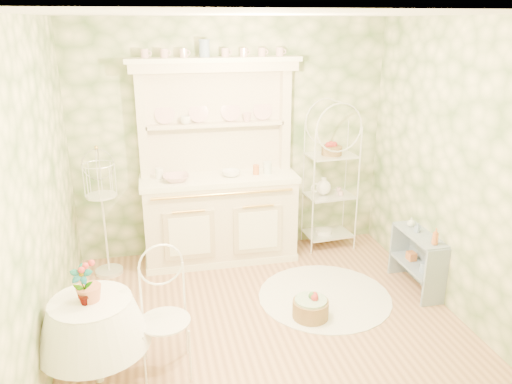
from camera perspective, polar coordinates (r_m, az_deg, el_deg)
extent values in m
plane|color=tan|center=(4.70, 1.35, -15.37)|extent=(3.60, 3.60, 0.00)
plane|color=white|center=(3.88, 1.68, 19.67)|extent=(3.60, 3.60, 0.00)
plane|color=#F3EBBC|center=(4.08, -23.88, -1.34)|extent=(3.60, 3.60, 0.00)
plane|color=#F3EBBC|center=(4.84, 22.70, 1.85)|extent=(3.60, 3.60, 0.00)
plane|color=#F3EBBC|center=(5.79, -2.77, 5.96)|extent=(3.60, 3.60, 0.00)
plane|color=#F3EBBC|center=(2.54, 11.47, -12.31)|extent=(3.60, 3.60, 0.00)
cube|color=#F3E6CD|center=(5.55, -4.29, 3.15)|extent=(1.87, 0.61, 2.29)
cube|color=white|center=(6.03, 8.51, 1.95)|extent=(0.60, 0.45, 1.82)
cube|color=#8698AA|center=(5.46, 17.92, -7.72)|extent=(0.34, 0.70, 0.57)
cylinder|color=white|center=(4.12, -17.90, -15.99)|extent=(0.67, 0.67, 0.71)
cube|color=white|center=(4.04, -10.40, -14.02)|extent=(0.50, 0.50, 0.95)
cube|color=white|center=(5.56, -17.08, -2.17)|extent=(0.36, 0.36, 1.45)
cylinder|color=olive|center=(4.82, 6.26, -12.98)|extent=(0.36, 0.36, 0.22)
cylinder|color=white|center=(5.22, 7.84, -11.71)|extent=(1.70, 1.70, 0.01)
imported|color=white|center=(5.47, -9.11, 1.32)|extent=(0.28, 0.28, 0.07)
imported|color=white|center=(5.58, -2.87, 1.90)|extent=(0.22, 0.22, 0.07)
imported|color=white|center=(5.56, -8.05, 7.99)|extent=(0.14, 0.14, 0.09)
imported|color=white|center=(5.65, -1.03, 8.35)|extent=(0.14, 0.14, 0.10)
imported|color=#3F7238|center=(3.83, -19.19, -10.29)|extent=(0.17, 0.12, 0.31)
imported|color=#C66B34|center=(5.09, 19.80, -4.97)|extent=(0.08, 0.08, 0.17)
imported|color=#7E95B9|center=(5.34, 17.96, -3.99)|extent=(0.06, 0.06, 0.10)
imported|color=silver|center=(5.46, 17.30, -3.46)|extent=(0.11, 0.11, 0.10)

